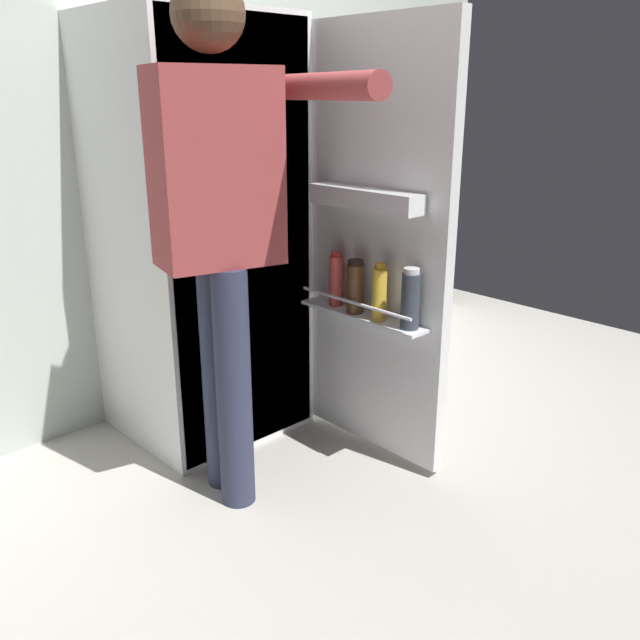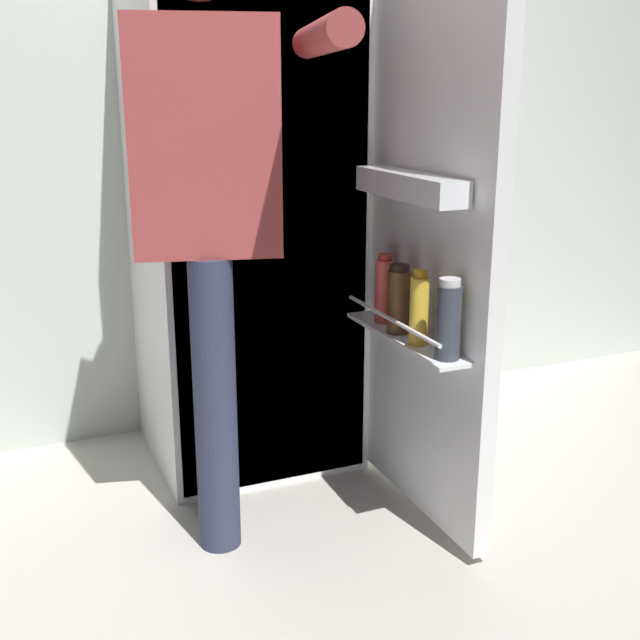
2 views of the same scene
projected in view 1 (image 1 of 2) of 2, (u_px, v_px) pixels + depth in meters
name	position (u px, v px, depth m)	size (l,w,h in m)	color
ground_plane	(293.00, 470.00, 2.58)	(5.09, 5.09, 0.00)	#B7B2A8
kitchen_wall	(144.00, 128.00, 2.82)	(4.40, 0.10, 2.49)	beige
refrigerator	(212.00, 237.00, 2.68)	(0.73, 1.29, 1.67)	white
person	(221.00, 211.00, 2.13)	(0.55, 0.77, 1.71)	#2D334C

